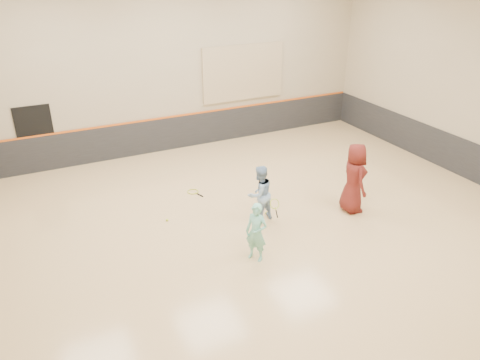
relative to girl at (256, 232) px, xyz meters
name	(u,v)px	position (x,y,z in m)	size (l,w,h in m)	color
room	(249,198)	(0.53, 1.40, 0.10)	(15.04, 12.04, 6.22)	tan
wainscot_back	(173,133)	(0.53, 7.37, -0.11)	(14.90, 0.04, 1.20)	#232326
wainscot_right	(457,155)	(8.00, 1.40, -0.11)	(0.04, 11.90, 1.20)	#232326
accent_stripe	(172,117)	(0.53, 7.36, 0.51)	(14.90, 0.03, 0.06)	#D85914
acoustic_panel	(243,73)	(3.33, 7.35, 1.79)	(3.20, 0.08, 2.00)	tan
doorway	(37,140)	(-3.97, 7.38, 0.39)	(1.10, 0.05, 2.20)	black
girl	(256,232)	(0.00, 0.00, 0.00)	(0.52, 0.34, 1.42)	#74CAB3
instructor	(260,194)	(0.90, 1.52, 0.06)	(0.75, 0.59, 1.55)	#85A7CE
young_man	(354,178)	(3.43, 0.88, 0.26)	(0.95, 0.62, 1.95)	#591915
held_racket	(275,204)	(1.14, 1.15, -0.10)	(0.31, 0.31, 0.55)	#B6D82F
spare_racket	(193,191)	(-0.11, 3.82, -0.69)	(0.75, 0.75, 0.04)	gold
ball_under_racket	(266,213)	(1.22, 1.71, -0.68)	(0.07, 0.07, 0.07)	#C0CD2F
ball_in_hand	(362,170)	(3.57, 0.75, 0.52)	(0.07, 0.07, 0.07)	#AEC72E
ball_beside_spare	(167,220)	(-1.33, 2.53, -0.68)	(0.07, 0.07, 0.07)	#BFD732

